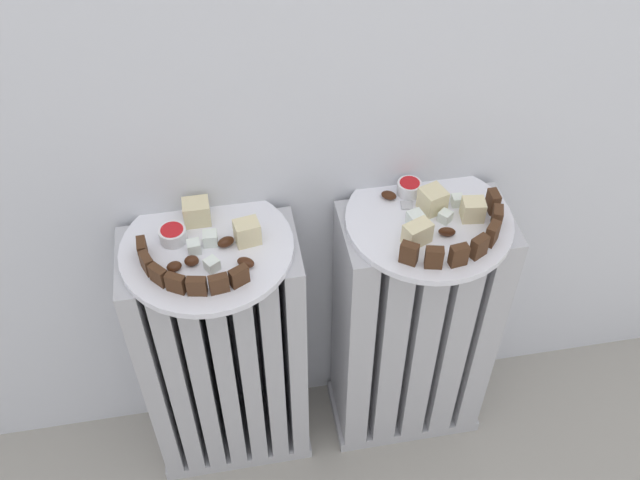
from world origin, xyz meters
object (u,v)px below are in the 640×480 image
(fork, at_px, (409,219))
(jam_bowl_left, at_px, (173,234))
(plate_left, at_px, (207,248))
(plate_right, at_px, (429,221))
(radiator_left, at_px, (225,358))
(radiator_right, at_px, (412,331))
(jam_bowl_right, at_px, (409,187))

(fork, bearing_deg, jam_bowl_left, 177.21)
(plate_left, distance_m, fork, 0.35)
(plate_right, xyz_separation_m, fork, (-0.04, 0.00, 0.01))
(radiator_left, bearing_deg, jam_bowl_left, 156.45)
(radiator_left, height_order, plate_left, plate_left)
(plate_right, distance_m, fork, 0.04)
(radiator_right, relative_size, fork, 5.65)
(plate_left, bearing_deg, fork, 0.59)
(radiator_left, relative_size, jam_bowl_right, 14.02)
(radiator_left, relative_size, plate_right, 2.09)
(radiator_left, xyz_separation_m, fork, (0.35, 0.00, 0.32))
(radiator_right, distance_m, plate_right, 0.31)
(plate_right, bearing_deg, radiator_right, 180.00)
(radiator_right, height_order, fork, fork)
(jam_bowl_left, bearing_deg, plate_right, -3.03)
(plate_left, bearing_deg, radiator_left, 90.00)
(fork, bearing_deg, plate_left, -179.41)
(fork, bearing_deg, jam_bowl_right, 75.24)
(plate_right, xyz_separation_m, jam_bowl_right, (-0.02, 0.07, 0.02))
(jam_bowl_right, bearing_deg, plate_right, -74.98)
(jam_bowl_right, relative_size, fork, 0.40)
(radiator_left, height_order, fork, fork)
(jam_bowl_left, distance_m, fork, 0.40)
(plate_right, relative_size, jam_bowl_right, 6.72)
(radiator_right, xyz_separation_m, plate_left, (-0.38, 0.00, 0.31))
(plate_right, relative_size, jam_bowl_left, 6.33)
(radiator_right, distance_m, fork, 0.32)
(radiator_right, xyz_separation_m, fork, (-0.04, 0.00, 0.32))
(plate_left, height_order, jam_bowl_left, jam_bowl_left)
(radiator_left, distance_m, radiator_right, 0.38)
(radiator_left, xyz_separation_m, radiator_right, (0.38, -0.00, -0.00))
(radiator_left, relative_size, jam_bowl_left, 13.20)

